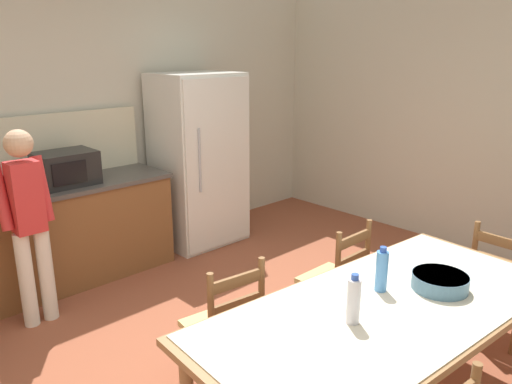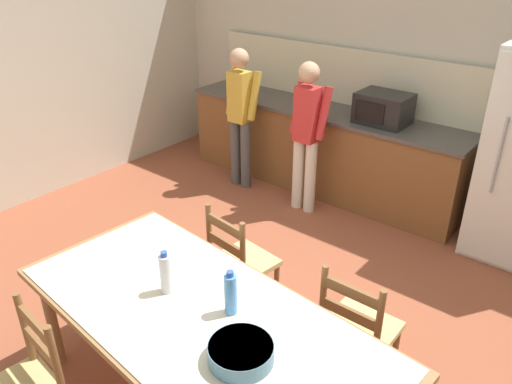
% 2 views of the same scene
% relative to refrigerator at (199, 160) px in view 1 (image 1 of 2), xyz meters
% --- Properties ---
extents(ground_plane, '(8.32, 8.32, 0.00)m').
position_rel_refrigerator_xyz_m(ground_plane, '(-1.22, -2.19, -0.93)').
color(ground_plane, brown).
extents(wall_back, '(6.52, 0.12, 2.90)m').
position_rel_refrigerator_xyz_m(wall_back, '(-1.22, 0.47, 0.52)').
color(wall_back, beige).
rests_on(wall_back, ground).
extents(wall_right, '(0.12, 5.20, 2.90)m').
position_rel_refrigerator_xyz_m(wall_right, '(2.04, -2.19, 0.52)').
color(wall_right, beige).
rests_on(wall_right, ground).
extents(refrigerator, '(0.88, 0.73, 1.86)m').
position_rel_refrigerator_xyz_m(refrigerator, '(0.00, 0.00, 0.00)').
color(refrigerator, silver).
rests_on(refrigerator, ground).
extents(microwave, '(0.50, 0.39, 0.30)m').
position_rel_refrigerator_xyz_m(microwave, '(-1.46, 0.02, 0.15)').
color(microwave, black).
rests_on(microwave, kitchen_counter).
extents(dining_table, '(2.33, 1.20, 0.76)m').
position_rel_refrigerator_xyz_m(dining_table, '(-1.01, -3.00, -0.23)').
color(dining_table, olive).
rests_on(dining_table, ground).
extents(bottle_near_centre, '(0.07, 0.07, 0.27)m').
position_rel_refrigerator_xyz_m(bottle_near_centre, '(-1.30, -2.98, -0.04)').
color(bottle_near_centre, silver).
rests_on(bottle_near_centre, dining_table).
extents(bottle_off_centre, '(0.07, 0.07, 0.27)m').
position_rel_refrigerator_xyz_m(bottle_off_centre, '(-0.89, -2.88, -0.04)').
color(bottle_off_centre, '#4C8ED6').
rests_on(bottle_off_centre, dining_table).
extents(serving_bowl, '(0.32, 0.32, 0.09)m').
position_rel_refrigerator_xyz_m(serving_bowl, '(-0.63, -3.11, -0.11)').
color(serving_bowl, slate).
rests_on(serving_bowl, dining_table).
extents(chair_head_end, '(0.42, 0.44, 0.91)m').
position_rel_refrigerator_xyz_m(chair_head_end, '(0.40, -3.11, -0.49)').
color(chair_head_end, brown).
rests_on(chair_head_end, ground).
extents(chair_side_far_left, '(0.47, 0.45, 0.91)m').
position_rel_refrigerator_xyz_m(chair_side_far_left, '(-1.46, -2.16, -0.49)').
color(chair_side_far_left, brown).
rests_on(chair_side_far_left, ground).
extents(chair_side_far_right, '(0.42, 0.40, 0.91)m').
position_rel_refrigerator_xyz_m(chair_side_far_right, '(-0.44, -2.24, -0.49)').
color(chair_side_far_right, brown).
rests_on(chair_side_far_right, ground).
extents(person_at_counter, '(0.39, 0.27, 1.55)m').
position_rel_refrigerator_xyz_m(person_at_counter, '(-2.00, -0.50, -0.06)').
color(person_at_counter, silver).
rests_on(person_at_counter, ground).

